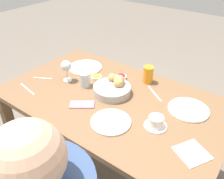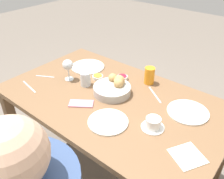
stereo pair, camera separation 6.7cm
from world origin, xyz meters
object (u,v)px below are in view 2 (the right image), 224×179
object	(u,v)px
plate_near_right	(88,67)
cell_phone	(81,104)
juice_glass	(149,76)
jam_bowl_honey	(98,77)
spoon_coffee	(45,76)
plate_near_left	(188,112)
wine_glass	(68,66)
napkin	(187,156)
knife_silver	(155,95)
coffee_cup	(153,124)
plate_far_center	(108,122)
fork_silver	(29,87)
water_tumbler	(85,79)
bread_basket	(113,88)
jam_bowl_berry	(122,78)

from	to	relation	value
plate_near_right	cell_phone	xyz separation A→B (m)	(-0.31, 0.38, -0.00)
juice_glass	jam_bowl_honey	bearing A→B (deg)	30.29
spoon_coffee	cell_phone	xyz separation A→B (m)	(-0.45, 0.07, 0.00)
plate_near_left	cell_phone	size ratio (longest dim) A/B	1.48
wine_glass	cell_phone	xyz separation A→B (m)	(-0.29, 0.16, -0.11)
wine_glass	napkin	size ratio (longest dim) A/B	0.81
spoon_coffee	cell_phone	size ratio (longest dim) A/B	0.80
knife_silver	spoon_coffee	bearing A→B (deg)	22.22
coffee_cup	napkin	xyz separation A→B (m)	(-0.23, 0.07, -0.03)
plate_near_left	juice_glass	size ratio (longest dim) A/B	2.03
coffee_cup	plate_far_center	bearing A→B (deg)	29.22
jam_bowl_honey	fork_silver	xyz separation A→B (m)	(0.29, 0.38, -0.01)
fork_silver	plate_near_right	bearing A→B (deg)	-103.45
water_tumbler	fork_silver	world-z (taller)	water_tumbler
jam_bowl_honey	bread_basket	bearing A→B (deg)	160.78
fork_silver	knife_silver	distance (m)	0.86
napkin	plate_near_right	bearing A→B (deg)	-19.44
juice_glass	wine_glass	size ratio (longest dim) A/B	0.77
plate_near_right	spoon_coffee	xyz separation A→B (m)	(0.14, 0.31, -0.00)
bread_basket	wine_glass	distance (m)	0.37
plate_near_left	wine_glass	world-z (taller)	wine_glass
fork_silver	spoon_coffee	distance (m)	0.16
plate_near_right	fork_silver	size ratio (longest dim) A/B	1.37
juice_glass	plate_far_center	bearing A→B (deg)	95.59
water_tumbler	jam_bowl_honey	distance (m)	0.12
plate_near_left	coffee_cup	size ratio (longest dim) A/B	1.91
bread_basket	knife_silver	world-z (taller)	bread_basket
wine_glass	jam_bowl_berry	bearing A→B (deg)	-140.59
plate_far_center	wine_glass	world-z (taller)	wine_glass
plate_near_right	plate_far_center	size ratio (longest dim) A/B	1.14
jam_bowl_berry	cell_phone	distance (m)	0.40
knife_silver	plate_near_right	bearing A→B (deg)	0.05
wine_glass	coffee_cup	world-z (taller)	wine_glass
juice_glass	fork_silver	world-z (taller)	juice_glass
napkin	plate_near_left	bearing A→B (deg)	-65.99
fork_silver	coffee_cup	bearing A→B (deg)	-168.30
plate_far_center	water_tumbler	bearing A→B (deg)	-28.64
plate_near_left	jam_bowl_honey	xyz separation A→B (m)	(0.68, 0.04, 0.01)
cell_phone	bread_basket	bearing A→B (deg)	-108.10
knife_silver	plate_near_left	bearing A→B (deg)	170.94
bread_basket	spoon_coffee	bearing A→B (deg)	16.24
napkin	fork_silver	bearing A→B (deg)	5.83
plate_far_center	coffee_cup	bearing A→B (deg)	-150.78
water_tumbler	jam_bowl_berry	bearing A→B (deg)	-123.52
juice_glass	knife_silver	size ratio (longest dim) A/B	0.75
jam_bowl_berry	spoon_coffee	bearing A→B (deg)	35.43
coffee_cup	knife_silver	world-z (taller)	coffee_cup
plate_near_right	plate_far_center	distance (m)	0.69
jam_bowl_honey	plate_near_right	bearing A→B (deg)	-24.58
plate_near_left	jam_bowl_berry	size ratio (longest dim) A/B	3.10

